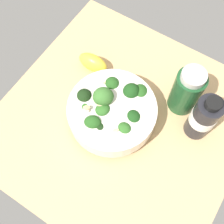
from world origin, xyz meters
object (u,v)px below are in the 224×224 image
bowl_of_broccoli (112,111)px  bottle_tall (187,91)px  bottle_short (203,118)px  lemon_wedge (93,63)px

bowl_of_broccoli → bottle_tall: bottle_tall is taller
bottle_tall → bottle_short: 7.51cm
lemon_wedge → bottle_short: bearing=87.9°
lemon_wedge → bottle_tall: (-3.19, 24.54, 4.14)cm
bottle_tall → bowl_of_broccoli: bearing=-44.5°
bowl_of_broccoli → lemon_wedge: 15.46cm
bowl_of_broccoli → lemon_wedge: bowl_of_broccoli is taller
lemon_wedge → bowl_of_broccoli: bearing=51.1°
bowl_of_broccoli → bottle_short: size_ratio=1.42×
lemon_wedge → bottle_tall: bearing=97.4°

